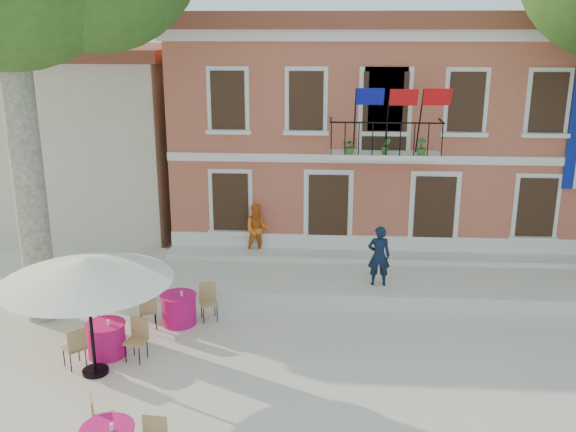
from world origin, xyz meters
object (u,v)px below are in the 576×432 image
at_px(pedestrian_orange, 257,230).
at_px(cafe_table_3, 179,308).
at_px(cafe_table_0, 106,338).
at_px(pedestrian_navy, 379,256).
at_px(patio_umbrella, 86,270).

xyz_separation_m(pedestrian_orange, cafe_table_3, (-1.48, -4.29, -0.69)).
bearing_deg(cafe_table_0, pedestrian_navy, 31.07).
bearing_deg(cafe_table_0, cafe_table_3, 53.16).
distance_m(patio_umbrella, pedestrian_navy, 7.85).
bearing_deg(cafe_table_0, patio_umbrella, -89.55).
bearing_deg(cafe_table_3, pedestrian_orange, 70.99).
height_order(pedestrian_orange, cafe_table_0, pedestrian_orange).
distance_m(cafe_table_0, cafe_table_3, 2.09).
distance_m(patio_umbrella, pedestrian_orange, 7.38).
distance_m(pedestrian_navy, cafe_table_3, 5.49).
relative_size(pedestrian_orange, cafe_table_0, 0.89).
bearing_deg(pedestrian_orange, pedestrian_navy, -42.22).
bearing_deg(pedestrian_navy, pedestrian_orange, -32.41).
bearing_deg(patio_umbrella, cafe_table_0, 90.45).
xyz_separation_m(pedestrian_navy, pedestrian_orange, (-3.54, 2.18, -0.03)).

